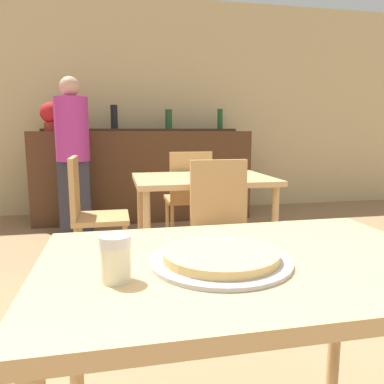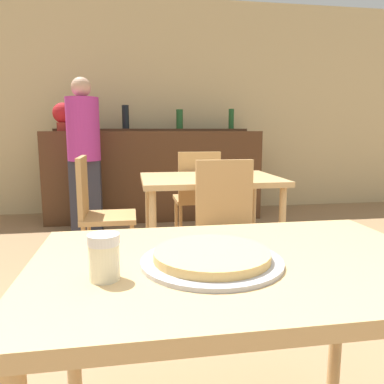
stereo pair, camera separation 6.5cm
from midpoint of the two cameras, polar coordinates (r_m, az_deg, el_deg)
The scene contains 12 objects.
wall_back at distance 5.18m, azimuth -8.36°, elevation 12.63°, with size 8.00×0.05×2.80m.
dining_table_near at distance 1.10m, azimuth 6.39°, elevation -14.08°, with size 1.14×0.75×0.75m.
dining_table_far at distance 2.91m, azimuth 1.01°, elevation 0.65°, with size 1.05×0.77×0.74m.
bar_counter at distance 4.70m, azimuth -7.74°, elevation 2.54°, with size 2.60×0.56×1.09m.
bar_back_shelf at distance 4.81m, azimuth -8.05°, elevation 9.83°, with size 2.39×0.24×0.33m.
chair_far_side_front at distance 2.40m, azimuth 3.91°, elevation -4.39°, with size 0.40×0.40×0.91m.
chair_far_side_back at distance 3.46m, azimuth -1.02°, elevation -0.11°, with size 0.40×0.40×0.91m.
chair_far_side_left at distance 2.87m, azimuth -15.93°, elevation -2.48°, with size 0.40×0.40×0.91m.
pizza_tray at distance 1.02m, azimuth 2.55°, elevation -9.92°, with size 0.38×0.38×0.04m.
cheese_shaker at distance 0.92m, azimuth -13.58°, elevation -9.75°, with size 0.08×0.08×0.11m.
person_standing at distance 4.11m, azimuth -18.11°, elevation 5.95°, with size 0.34×0.34×1.64m.
potted_plant at distance 4.67m, azimuth -21.10°, elevation 10.89°, with size 0.24×0.24×0.33m.
Camera 1 is at (-0.35, -0.95, 1.10)m, focal length 35.00 mm.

